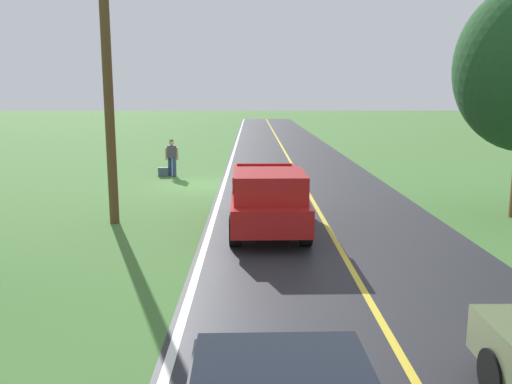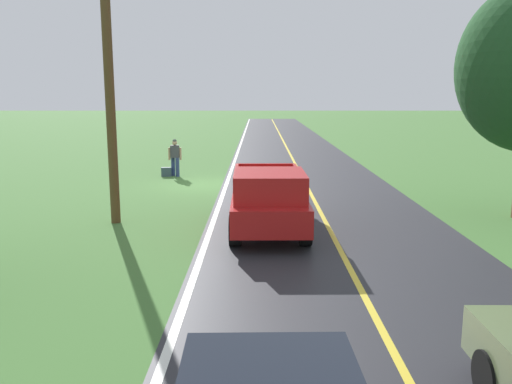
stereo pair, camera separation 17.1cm
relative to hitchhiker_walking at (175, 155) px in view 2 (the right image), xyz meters
The scene contains 8 objects.
ground_plane 3.16m from the hitchhiker_walking, 125.13° to the left, with size 200.00×200.00×0.00m, color #427033.
road_surface 6.51m from the hitchhiker_walking, 157.57° to the left, with size 7.18×120.00×0.00m, color #28282D.
lane_edge_line 3.67m from the hitchhiker_walking, 135.97° to the left, with size 0.16×117.60×0.00m, color silver.
lane_centre_line 6.51m from the hitchhiker_walking, 157.57° to the left, with size 0.14×117.60×0.00m, color gold.
hitchhiker_walking is the anchor object (origin of this frame).
suitcase_carried 0.88m from the hitchhiker_walking, 15.22° to the left, with size 0.20×0.46×0.43m, color #384C56.
pickup_truck_passing 11.00m from the hitchhiker_walking, 112.41° to the left, with size 2.16×5.43×1.82m.
utility_pole_roadside 9.53m from the hitchhiker_walking, 87.56° to the left, with size 0.28×0.28×7.24m, color brown.
Camera 2 is at (-2.18, 22.25, 3.83)m, focal length 37.19 mm.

